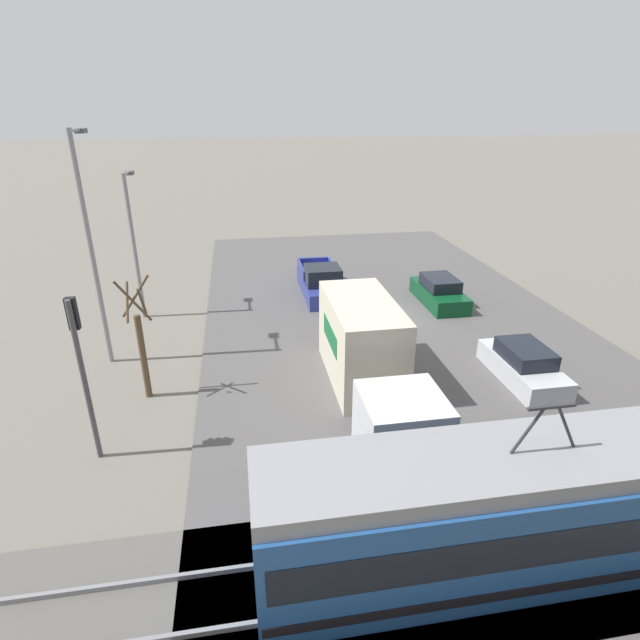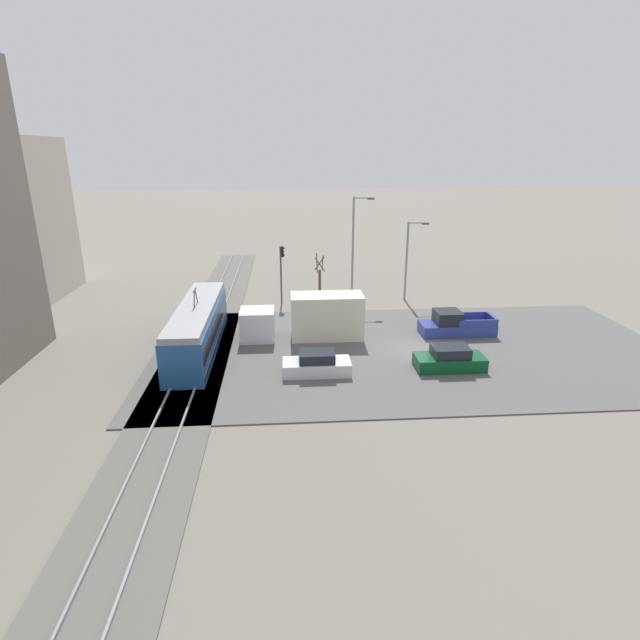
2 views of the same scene
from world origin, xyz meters
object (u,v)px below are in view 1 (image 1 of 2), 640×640
object	(u,v)px
traffic_light_pole	(81,359)
street_lamp_mid_block	(133,236)
box_truck	(369,358)
sedan_car_0	(523,365)
pickup_truck	(321,283)
street_tree	(141,345)
light_rail_tram	(530,507)
street_lamp_near_crossing	(90,238)
sedan_car_1	(439,292)

from	to	relation	value
traffic_light_pole	street_lamp_mid_block	xyz separation A→B (m)	(0.38, -11.73, 0.84)
box_truck	sedan_car_0	size ratio (longest dim) A/B	2.13
pickup_truck	box_truck	bearing A→B (deg)	89.74
box_truck	street_lamp_mid_block	bearing A→B (deg)	-45.09
street_tree	street_lamp_mid_block	bearing A→B (deg)	-80.59
light_rail_tram	sedan_car_0	xyz separation A→B (m)	(-4.62, -7.99, -0.96)
street_tree	street_lamp_mid_block	distance (m)	8.73
street_lamp_near_crossing	street_tree	bearing A→B (deg)	120.89
light_rail_tram	street_lamp_mid_block	size ratio (longest dim) A/B	1.75
street_tree	street_lamp_near_crossing	distance (m)	5.10
box_truck	pickup_truck	size ratio (longest dim) A/B	1.62
sedan_car_0	traffic_light_pole	xyz separation A→B (m)	(15.65, 2.12, 2.75)
light_rail_tram	box_truck	world-z (taller)	light_rail_tram
street_lamp_mid_block	box_truck	bearing A→B (deg)	134.91
sedan_car_0	street_tree	world-z (taller)	street_tree
street_tree	light_rail_tram	bearing A→B (deg)	137.33
pickup_truck	sedan_car_0	bearing A→B (deg)	119.94
box_truck	traffic_light_pole	xyz separation A→B (m)	(9.26, 2.06, 1.83)
sedan_car_0	street_lamp_near_crossing	world-z (taller)	street_lamp_near_crossing
street_tree	pickup_truck	bearing A→B (deg)	-130.38
traffic_light_pole	street_tree	size ratio (longest dim) A/B	1.11
box_truck	sedan_car_1	distance (m)	10.69
street_lamp_mid_block	light_rail_tram	bearing A→B (deg)	122.96
traffic_light_pole	street_tree	bearing A→B (deg)	-106.67
light_rail_tram	box_truck	bearing A→B (deg)	-77.40
sedan_car_0	light_rail_tram	bearing A→B (deg)	-120.04
light_rail_tram	sedan_car_0	world-z (taller)	light_rail_tram
light_rail_tram	street_lamp_mid_block	world-z (taller)	street_lamp_mid_block
sedan_car_1	traffic_light_pole	bearing A→B (deg)	34.43
light_rail_tram	street_lamp_near_crossing	xyz separation A→B (m)	(12.05, -12.63, 3.75)
box_truck	street_lamp_near_crossing	bearing A→B (deg)	-24.54
light_rail_tram	box_truck	xyz separation A→B (m)	(1.77, -7.93, -0.04)
sedan_car_0	street_lamp_mid_block	size ratio (longest dim) A/B	0.58
street_lamp_near_crossing	street_lamp_mid_block	world-z (taller)	street_lamp_near_crossing
box_truck	street_tree	size ratio (longest dim) A/B	1.90
sedan_car_1	traffic_light_pole	world-z (taller)	traffic_light_pole
box_truck	street_tree	distance (m)	8.37
light_rail_tram	street_lamp_near_crossing	world-z (taller)	street_lamp_near_crossing
sedan_car_1	traffic_light_pole	size ratio (longest dim) A/B	0.83
box_truck	sedan_car_1	bearing A→B (deg)	-126.18
box_truck	street_lamp_mid_block	world-z (taller)	street_lamp_mid_block
sedan_car_1	street_tree	world-z (taller)	street_tree
sedan_car_1	street_lamp_near_crossing	world-z (taller)	street_lamp_near_crossing
light_rail_tram	traffic_light_pole	xyz separation A→B (m)	(11.03, -5.87, 1.79)
box_truck	traffic_light_pole	distance (m)	9.66
traffic_light_pole	street_tree	world-z (taller)	traffic_light_pole
light_rail_tram	street_lamp_mid_block	distance (m)	21.14
traffic_light_pole	street_tree	distance (m)	3.74
sedan_car_0	street_lamp_near_crossing	size ratio (longest dim) A/B	0.45
street_tree	sedan_car_1	bearing A→B (deg)	-153.38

